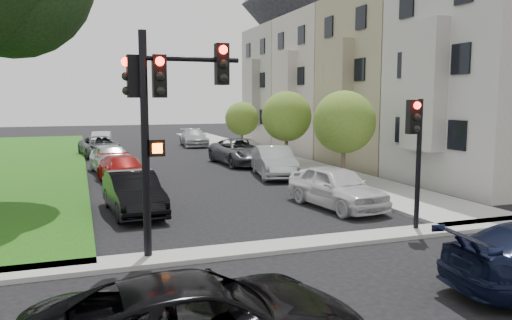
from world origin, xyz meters
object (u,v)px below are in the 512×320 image
object	(u,v)px
traffic_signal_secondary	(416,140)
car_parked_0	(336,187)
small_tree_b	(287,116)
car_parked_9	(101,140)
traffic_signal_main	(162,104)
car_parked_4	(194,138)
car_parked_1	(274,162)
small_tree_a	(344,122)
car_parked_5	(133,193)
car_parked_2	(241,152)
car_parked_8	(100,146)
car_parked_7	(112,159)
car_parked_6	(123,170)
small_tree_c	(242,119)

from	to	relation	value
traffic_signal_secondary	car_parked_0	bearing A→B (deg)	97.22
small_tree_b	car_parked_9	xyz separation A→B (m)	(-9.84, 14.81, -2.26)
traffic_signal_main	car_parked_4	distance (m)	30.28
traffic_signal_secondary	car_parked_1	world-z (taller)	traffic_signal_secondary
small_tree_a	car_parked_4	size ratio (longest dim) A/B	0.87
car_parked_1	car_parked_5	world-z (taller)	car_parked_1
car_parked_2	car_parked_8	size ratio (longest dim) A/B	1.10
small_tree_b	car_parked_9	bearing A→B (deg)	123.59
traffic_signal_main	car_parked_7	bearing A→B (deg)	91.33
small_tree_b	car_parked_0	size ratio (longest dim) A/B	0.99
car_parked_8	car_parked_1	bearing A→B (deg)	-65.89
car_parked_5	car_parked_6	distance (m)	6.42
traffic_signal_main	car_parked_8	xyz separation A→B (m)	(-0.58, 23.72, -3.10)
traffic_signal_secondary	car_parked_8	distance (m)	25.11
traffic_signal_secondary	traffic_signal_main	bearing A→B (deg)	179.66
traffic_signal_secondary	small_tree_a	bearing A→B (deg)	74.47
traffic_signal_secondary	car_parked_9	size ratio (longest dim) A/B	0.96
car_parked_6	car_parked_0	bearing A→B (deg)	-57.03
small_tree_a	traffic_signal_main	bearing A→B (deg)	-139.53
small_tree_a	traffic_signal_secondary	distance (m)	8.52
car_parked_4	car_parked_0	bearing A→B (deg)	-86.36
small_tree_b	car_parked_2	size ratio (longest dim) A/B	0.79
car_parked_5	car_parked_7	size ratio (longest dim) A/B	0.94
car_parked_6	car_parked_8	size ratio (longest dim) A/B	0.89
small_tree_c	car_parked_5	size ratio (longest dim) A/B	0.86
traffic_signal_main	car_parked_1	world-z (taller)	traffic_signal_main
car_parked_9	car_parked_7	bearing A→B (deg)	-84.22
car_parked_6	traffic_signal_main	bearing A→B (deg)	-97.79
small_tree_c	car_parked_0	world-z (taller)	small_tree_c
car_parked_5	small_tree_c	bearing A→B (deg)	56.84
car_parked_1	car_parked_8	xyz separation A→B (m)	(-7.93, 12.44, -0.07)
small_tree_c	car_parked_7	xyz separation A→B (m)	(-9.92, -8.17, -1.71)
traffic_signal_secondary	car_parked_6	bearing A→B (deg)	122.17
car_parked_6	traffic_signal_secondary	bearing A→B (deg)	-65.90
small_tree_b	small_tree_c	xyz separation A→B (m)	(-0.00, 8.51, -0.43)
car_parked_7	small_tree_b	bearing A→B (deg)	-8.61
car_parked_1	car_parked_6	distance (m)	7.41
small_tree_b	car_parked_4	xyz separation A→B (m)	(-2.37, 14.37, -2.22)
small_tree_b	car_parked_8	distance (m)	13.64
car_parked_7	car_parked_9	xyz separation A→B (m)	(0.08, 14.47, -0.12)
car_parked_2	car_parked_4	xyz separation A→B (m)	(-0.10, 12.72, -0.06)
small_tree_b	traffic_signal_main	bearing A→B (deg)	-122.73
car_parked_7	traffic_signal_main	bearing A→B (deg)	-95.33
car_parked_7	car_parked_8	bearing A→B (deg)	84.87
car_parked_7	car_parked_0	bearing A→B (deg)	-64.70
small_tree_b	car_parked_1	distance (m)	4.75
car_parked_4	car_parked_5	size ratio (longest dim) A/B	1.13
small_tree_a	car_parked_2	xyz separation A→B (m)	(-2.27, 8.37, -2.10)
small_tree_a	car_parked_0	xyz separation A→B (m)	(-2.76, -4.42, -2.12)
traffic_signal_secondary	car_parked_8	xyz separation A→B (m)	(-7.87, 23.76, -2.04)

